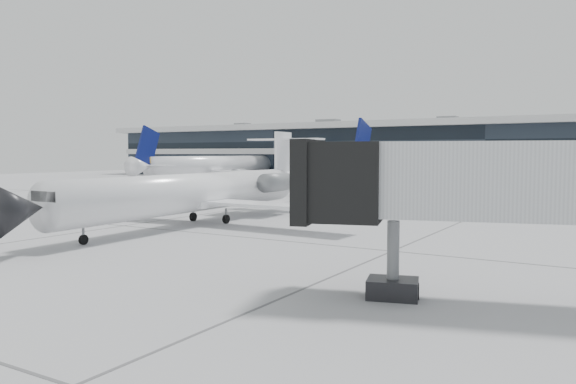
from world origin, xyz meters
The scene contains 7 objects.
ground centered at (0.00, 0.00, 0.00)m, with size 220.00×220.00×0.00m, color #97979A.
terminal centered at (0.00, 82.00, 5.00)m, with size 170.00×22.00×10.00m, color black.
bg_jet_left centered at (-45.00, 55.00, 0.00)m, with size 32.00×40.00×9.60m, color white, non-canonical shape.
bg_jet_center centered at (-8.00, 55.00, 0.00)m, with size 32.00×40.00×9.60m, color white, non-canonical shape.
regional_jet centered at (-6.05, 3.60, 2.42)m, with size 24.56×30.60×7.07m.
traffic_cone centered at (-12.93, 14.83, 0.27)m, with size 0.42×0.42×0.56m.
far_tug centered at (-13.11, 30.27, 0.57)m, with size 1.19×2.00×1.27m.
Camera 1 is at (20.30, -27.92, 5.17)m, focal length 35.00 mm.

